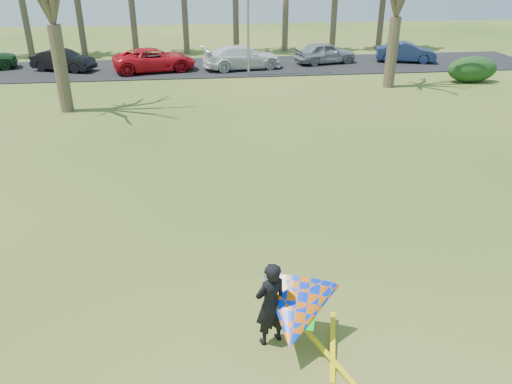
{
  "coord_description": "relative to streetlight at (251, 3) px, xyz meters",
  "views": [
    {
      "loc": [
        -1.57,
        -10.57,
        7.1
      ],
      "look_at": [
        0.0,
        2.0,
        1.1
      ],
      "focal_mm": 35.0,
      "sensor_mm": 36.0,
      "label": 1
    }
  ],
  "objects": [
    {
      "name": "car_3",
      "position": [
        -0.34,
        2.06,
        -3.62
      ],
      "size": [
        5.7,
        3.11,
        1.57
      ],
      "primitive_type": "imported",
      "rotation": [
        0.0,
        0.0,
        1.75
      ],
      "color": "white",
      "rests_on": "parking_strip"
    },
    {
      "name": "car_1",
      "position": [
        -12.4,
        2.89,
        -3.71
      ],
      "size": [
        4.49,
        2.87,
        1.4
      ],
      "primitive_type": "imported",
      "rotation": [
        0.0,
        0.0,
        1.21
      ],
      "color": "black",
      "rests_on": "parking_strip"
    },
    {
      "name": "parking_strip",
      "position": [
        -2.16,
        3.0,
        -4.43
      ],
      "size": [
        46.0,
        7.0,
        0.06
      ],
      "primitive_type": "cube",
      "color": "black",
      "rests_on": "ground"
    },
    {
      "name": "ground",
      "position": [
        -2.16,
        -22.0,
        -4.46
      ],
      "size": [
        100.0,
        100.0,
        0.0
      ],
      "primitive_type": "plane",
      "color": "#1D4F11",
      "rests_on": "ground"
    },
    {
      "name": "kite_flyer",
      "position": [
        -2.08,
        -24.99,
        -3.61
      ],
      "size": [
        2.13,
        2.39,
        2.02
      ],
      "color": "black",
      "rests_on": "ground"
    },
    {
      "name": "car_2",
      "position": [
        -6.29,
        2.03,
        -3.64
      ],
      "size": [
        5.88,
        3.62,
        1.52
      ],
      "primitive_type": "imported",
      "rotation": [
        0.0,
        0.0,
        1.78
      ],
      "color": "red",
      "rests_on": "parking_strip"
    },
    {
      "name": "hedge_near",
      "position": [
        13.35,
        -3.44,
        -3.67
      ],
      "size": [
        3.16,
        1.43,
        1.58
      ],
      "primitive_type": "ellipsoid",
      "color": "#153714",
      "rests_on": "ground"
    },
    {
      "name": "car_4",
      "position": [
        5.76,
        3.26,
        -3.66
      ],
      "size": [
        4.68,
        2.71,
        1.5
      ],
      "primitive_type": "imported",
      "rotation": [
        0.0,
        0.0,
        1.8
      ],
      "color": "gray",
      "rests_on": "parking_strip"
    },
    {
      "name": "car_5",
      "position": [
        11.74,
        3.02,
        -3.7
      ],
      "size": [
        4.5,
        2.67,
        1.4
      ],
      "primitive_type": "imported",
      "rotation": [
        0.0,
        0.0,
        1.27
      ],
      "color": "navy",
      "rests_on": "parking_strip"
    },
    {
      "name": "streetlight",
      "position": [
        0.0,
        0.0,
        0.0
      ],
      "size": [
        2.28,
        0.18,
        8.0
      ],
      "color": "gray",
      "rests_on": "ground"
    }
  ]
}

